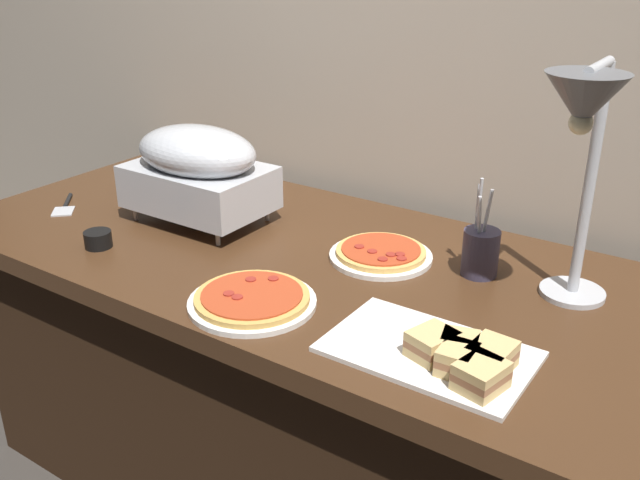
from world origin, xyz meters
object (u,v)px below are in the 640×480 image
at_px(sauce_cup_far, 98,239).
at_px(serving_spatula, 65,206).
at_px(utensil_holder, 480,251).
at_px(pizza_plate_front, 381,254).
at_px(pizza_plate_center, 252,300).
at_px(sandwich_platter, 449,355).
at_px(heat_lamp, 584,128).
at_px(sauce_cup_near, 132,184).
at_px(chafing_dish, 198,169).

xyz_separation_m(sauce_cup_far, serving_spatula, (-0.31, 0.13, -0.02)).
xyz_separation_m(sauce_cup_far, utensil_holder, (0.85, 0.39, 0.04)).
relative_size(pizza_plate_front, pizza_plate_center, 0.91).
bearing_deg(sandwich_platter, heat_lamp, 69.25).
height_order(heat_lamp, sauce_cup_far, heat_lamp).
relative_size(heat_lamp, pizza_plate_center, 1.87).
bearing_deg(pizza_plate_center, heat_lamp, 29.45).
xyz_separation_m(sauce_cup_near, utensil_holder, (1.11, 0.06, 0.04)).
bearing_deg(pizza_plate_front, heat_lamp, -6.01).
distance_m(pizza_plate_front, sandwich_platter, 0.47).
distance_m(chafing_dish, sauce_cup_far, 0.32).
bearing_deg(pizza_plate_front, sauce_cup_far, -151.48).
bearing_deg(serving_spatula, chafing_dish, 20.29).
distance_m(pizza_plate_front, serving_spatula, 0.95).
distance_m(sauce_cup_near, utensil_holder, 1.11).
relative_size(pizza_plate_center, serving_spatula, 1.88).
relative_size(chafing_dish, pizza_plate_center, 1.37).
height_order(sauce_cup_near, utensil_holder, utensil_holder).
bearing_deg(sauce_cup_near, heat_lamp, -1.93).
bearing_deg(heat_lamp, utensil_holder, 154.51).
bearing_deg(chafing_dish, pizza_plate_front, 6.40).
distance_m(sandwich_platter, sauce_cup_near, 1.25).
height_order(pizza_plate_front, utensil_holder, utensil_holder).
relative_size(pizza_plate_front, sauce_cup_near, 4.33).
bearing_deg(heat_lamp, sauce_cup_near, 178.07).
distance_m(pizza_plate_front, sauce_cup_far, 0.71).
relative_size(chafing_dish, serving_spatula, 2.57).
relative_size(sauce_cup_near, serving_spatula, 0.40).
relative_size(sandwich_platter, utensil_holder, 1.65).
distance_m(pizza_plate_front, sauce_cup_near, 0.88).
distance_m(sauce_cup_near, serving_spatula, 0.21).
bearing_deg(serving_spatula, utensil_holder, 12.64).
distance_m(heat_lamp, utensil_holder, 0.41).
bearing_deg(heat_lamp, serving_spatula, -173.33).
height_order(sandwich_platter, serving_spatula, sandwich_platter).
bearing_deg(pizza_plate_center, pizza_plate_front, 72.76).
height_order(pizza_plate_center, utensil_holder, utensil_holder).
height_order(pizza_plate_center, sandwich_platter, sandwich_platter).
height_order(sandwich_platter, sauce_cup_near, sandwich_platter).
height_order(utensil_holder, serving_spatula, utensil_holder).
height_order(sandwich_platter, utensil_holder, utensil_holder).
bearing_deg(pizza_plate_front, chafing_dish, -173.60).
height_order(sauce_cup_far, serving_spatula, sauce_cup_far).
relative_size(chafing_dish, sandwich_platter, 0.99).
bearing_deg(sandwich_platter, sauce_cup_near, 164.76).
relative_size(sauce_cup_far, serving_spatula, 0.47).
xyz_separation_m(chafing_dish, serving_spatula, (-0.40, -0.15, -0.15)).
height_order(chafing_dish, utensil_holder, chafing_dish).
xyz_separation_m(pizza_plate_center, sandwich_platter, (0.44, 0.03, 0.01)).
xyz_separation_m(sauce_cup_near, sauce_cup_far, (0.25, -0.34, 0.00)).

